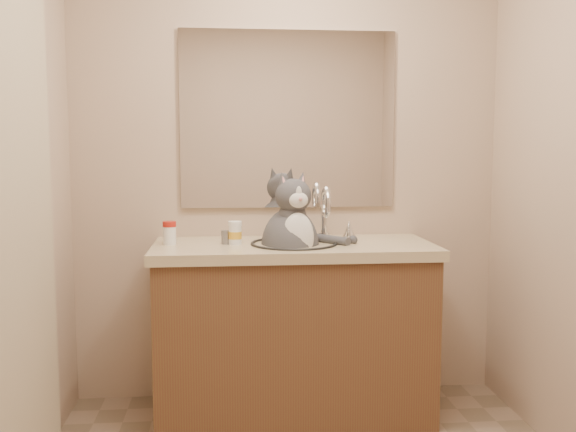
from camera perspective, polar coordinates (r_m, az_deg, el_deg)
The scene contains 8 objects.
room at distance 2.09m, azimuth 3.25°, elevation 3.06°, with size 2.22×2.52×2.42m.
vanity at distance 3.17m, azimuth 0.49°, elevation -9.74°, with size 1.34×0.59×1.12m.
mirror at distance 3.32m, azimuth 0.01°, elevation 8.56°, with size 1.10×0.02×0.90m, color white.
shower_curtain at distance 2.30m, azimuth -23.99°, elevation -1.41°, with size 0.02×1.30×1.93m.
cat at distance 3.06m, azimuth 0.31°, elevation -2.15°, with size 0.45×0.37×0.55m.
pill_bottle_redcap at distance 3.10m, azimuth -10.49°, elevation -1.48°, with size 0.07×0.07×0.11m.
pill_bottle_orange at distance 3.06m, azimuth -4.73°, elevation -1.54°, with size 0.08×0.08×0.11m.
grey_canister at distance 3.07m, azimuth -5.57°, elevation -1.90°, with size 0.04×0.04×0.07m.
Camera 1 is at (-0.32, -2.07, 1.32)m, focal length 40.00 mm.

